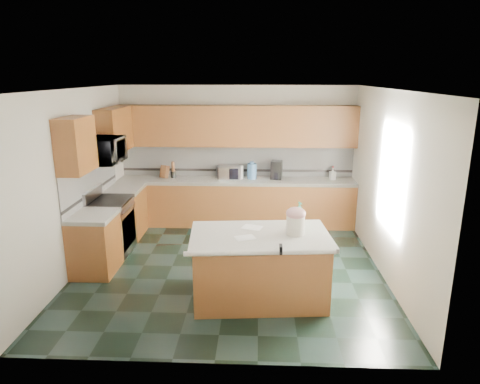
{
  "coord_description": "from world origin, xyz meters",
  "views": [
    {
      "loc": [
        0.43,
        -6.09,
        2.9
      ],
      "look_at": [
        0.15,
        0.35,
        1.12
      ],
      "focal_mm": 32.0,
      "sensor_mm": 36.0,
      "label": 1
    }
  ],
  "objects_px": {
    "soap_bottle_island": "(299,215)",
    "toaster_oven": "(229,172)",
    "coffee_maker": "(277,170)",
    "island_top": "(260,236)",
    "island_base": "(260,269)",
    "treat_jar": "(295,225)",
    "knife_block": "(164,172)"
  },
  "relations": [
    {
      "from": "island_top",
      "to": "soap_bottle_island",
      "type": "relative_size",
      "value": 5.16
    },
    {
      "from": "island_top",
      "to": "soap_bottle_island",
      "type": "xyz_separation_m",
      "value": [
        0.52,
        0.28,
        0.2
      ]
    },
    {
      "from": "toaster_oven",
      "to": "coffee_maker",
      "type": "xyz_separation_m",
      "value": [
        0.94,
        0.03,
        0.05
      ]
    },
    {
      "from": "island_top",
      "to": "treat_jar",
      "type": "xyz_separation_m",
      "value": [
        0.45,
        0.01,
        0.15
      ]
    },
    {
      "from": "knife_block",
      "to": "toaster_oven",
      "type": "bearing_deg",
      "value": 23.44
    },
    {
      "from": "coffee_maker",
      "to": "island_base",
      "type": "bearing_deg",
      "value": -87.27
    },
    {
      "from": "toaster_oven",
      "to": "coffee_maker",
      "type": "relative_size",
      "value": 1.22
    },
    {
      "from": "island_top",
      "to": "soap_bottle_island",
      "type": "distance_m",
      "value": 0.63
    },
    {
      "from": "knife_block",
      "to": "coffee_maker",
      "type": "height_order",
      "value": "coffee_maker"
    },
    {
      "from": "island_top",
      "to": "toaster_oven",
      "type": "bearing_deg",
      "value": 96.81
    },
    {
      "from": "treat_jar",
      "to": "knife_block",
      "type": "height_order",
      "value": "knife_block"
    },
    {
      "from": "soap_bottle_island",
      "to": "coffee_maker",
      "type": "distance_m",
      "value": 2.74
    },
    {
      "from": "toaster_oven",
      "to": "coffee_maker",
      "type": "height_order",
      "value": "coffee_maker"
    },
    {
      "from": "island_top",
      "to": "knife_block",
      "type": "bearing_deg",
      "value": 117.37
    },
    {
      "from": "soap_bottle_island",
      "to": "toaster_oven",
      "type": "xyz_separation_m",
      "value": [
        -1.13,
        2.7,
        -0.05
      ]
    },
    {
      "from": "island_base",
      "to": "treat_jar",
      "type": "relative_size",
      "value": 6.9
    },
    {
      "from": "island_top",
      "to": "soap_bottle_island",
      "type": "bearing_deg",
      "value": 23.93
    },
    {
      "from": "treat_jar",
      "to": "knife_block",
      "type": "bearing_deg",
      "value": 115.4
    },
    {
      "from": "treat_jar",
      "to": "toaster_oven",
      "type": "height_order",
      "value": "toaster_oven"
    },
    {
      "from": "island_top",
      "to": "treat_jar",
      "type": "height_order",
      "value": "treat_jar"
    },
    {
      "from": "island_base",
      "to": "island_top",
      "type": "bearing_deg",
      "value": 175.19
    },
    {
      "from": "island_base",
      "to": "island_top",
      "type": "relative_size",
      "value": 0.94
    },
    {
      "from": "island_base",
      "to": "coffee_maker",
      "type": "bearing_deg",
      "value": 79.1
    },
    {
      "from": "island_top",
      "to": "knife_block",
      "type": "xyz_separation_m",
      "value": [
        -1.88,
        2.99,
        0.15
      ]
    },
    {
      "from": "island_base",
      "to": "coffee_maker",
      "type": "distance_m",
      "value": 3.11
    },
    {
      "from": "treat_jar",
      "to": "coffee_maker",
      "type": "distance_m",
      "value": 3.01
    },
    {
      "from": "soap_bottle_island",
      "to": "knife_block",
      "type": "xyz_separation_m",
      "value": [
        -2.4,
        2.7,
        -0.05
      ]
    },
    {
      "from": "treat_jar",
      "to": "toaster_oven",
      "type": "distance_m",
      "value": 3.16
    },
    {
      "from": "island_base",
      "to": "toaster_oven",
      "type": "bearing_deg",
      "value": 96.81
    },
    {
      "from": "island_top",
      "to": "coffee_maker",
      "type": "height_order",
      "value": "coffee_maker"
    },
    {
      "from": "soap_bottle_island",
      "to": "knife_block",
      "type": "bearing_deg",
      "value": 112.47
    },
    {
      "from": "soap_bottle_island",
      "to": "coffee_maker",
      "type": "relative_size",
      "value": 0.96
    }
  ]
}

